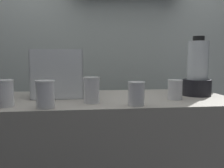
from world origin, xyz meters
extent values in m
cube|color=silver|center=(0.00, 0.77, 1.25)|extent=(2.60, 0.04, 2.50)
cube|color=white|center=(-0.31, 0.08, 0.90)|extent=(0.29, 0.25, 0.01)
cube|color=white|center=(-0.31, -0.04, 1.04)|extent=(0.29, 0.01, 0.28)
cube|color=white|center=(-0.31, 0.21, 1.04)|extent=(0.29, 0.01, 0.28)
cube|color=white|center=(-0.46, 0.08, 1.04)|extent=(0.01, 0.25, 0.28)
cube|color=white|center=(-0.17, 0.08, 1.04)|extent=(0.01, 0.25, 0.28)
cone|color=orange|center=(-0.29, 0.07, 0.92)|extent=(0.18, 0.12, 0.03)
cone|color=orange|center=(-0.30, 0.09, 0.92)|extent=(0.20, 0.06, 0.03)
cone|color=orange|center=(-0.36, 0.07, 0.92)|extent=(0.16, 0.06, 0.04)
cone|color=orange|center=(-0.33, 0.07, 0.92)|extent=(0.20, 0.03, 0.03)
cone|color=orange|center=(-0.34, 0.10, 0.96)|extent=(0.14, 0.18, 0.04)
cone|color=orange|center=(-0.30, 0.09, 0.95)|extent=(0.15, 0.15, 0.02)
cone|color=orange|center=(-0.33, 0.05, 0.95)|extent=(0.12, 0.12, 0.03)
cylinder|color=black|center=(0.53, 0.01, 0.95)|extent=(0.17, 0.17, 0.10)
cylinder|color=silver|center=(0.53, 0.01, 1.12)|extent=(0.13, 0.13, 0.23)
cylinder|color=maroon|center=(0.53, 0.01, 1.02)|extent=(0.11, 0.11, 0.04)
cylinder|color=black|center=(0.53, 0.01, 1.25)|extent=(0.07, 0.07, 0.03)
cylinder|color=white|center=(-0.54, -0.20, 0.96)|extent=(0.08, 0.08, 0.12)
cylinder|color=red|center=(-0.54, -0.20, 0.94)|extent=(0.08, 0.08, 0.08)
cylinder|color=white|center=(-0.54, -0.20, 1.03)|extent=(0.09, 0.09, 0.01)
cylinder|color=white|center=(-0.34, -0.26, 0.96)|extent=(0.08, 0.08, 0.12)
cylinder|color=yellow|center=(-0.34, -0.26, 0.95)|extent=(0.08, 0.08, 0.10)
cylinder|color=white|center=(-0.34, -0.26, 1.03)|extent=(0.09, 0.09, 0.01)
cylinder|color=white|center=(-0.13, -0.15, 0.96)|extent=(0.08, 0.08, 0.13)
cylinder|color=red|center=(-0.13, -0.15, 0.94)|extent=(0.08, 0.08, 0.08)
cylinder|color=white|center=(-0.13, -0.15, 1.03)|extent=(0.09, 0.09, 0.01)
cylinder|color=white|center=(0.09, -0.25, 0.96)|extent=(0.08, 0.08, 0.11)
cylinder|color=orange|center=(0.09, -0.25, 0.94)|extent=(0.07, 0.07, 0.08)
cylinder|color=white|center=(0.09, -0.25, 1.01)|extent=(0.08, 0.08, 0.01)
cylinder|color=white|center=(0.35, -0.10, 0.95)|extent=(0.08, 0.08, 0.10)
cylinder|color=orange|center=(0.35, -0.10, 0.93)|extent=(0.07, 0.07, 0.07)
cylinder|color=white|center=(0.35, -0.10, 1.01)|extent=(0.08, 0.08, 0.01)
camera|label=1|loc=(-0.17, -1.38, 1.13)|focal=38.06mm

